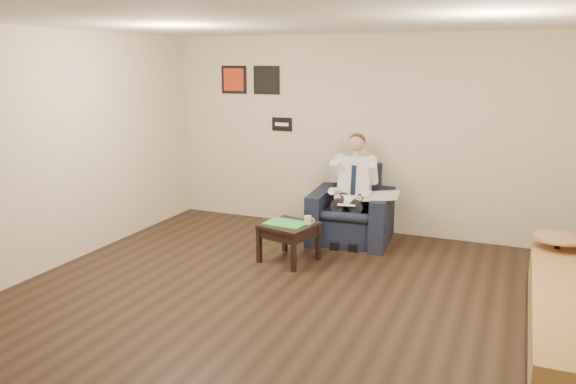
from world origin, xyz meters
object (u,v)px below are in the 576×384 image
at_px(cafe_table, 555,265).
at_px(coffee_mug, 308,220).
at_px(seated_man, 350,193).
at_px(green_folder, 286,223).
at_px(side_table, 289,242).
at_px(armchair, 351,205).
at_px(smartphone, 301,221).

bearing_deg(cafe_table, coffee_mug, -178.06).
xyz_separation_m(seated_man, green_folder, (-0.52, -0.98, -0.21)).
relative_size(coffee_mug, cafe_table, 0.16).
xyz_separation_m(side_table, coffee_mug, (0.22, 0.08, 0.29)).
relative_size(armchair, seated_man, 0.75).
distance_m(side_table, smartphone, 0.30).
xyz_separation_m(armchair, cafe_table, (2.52, -0.93, -0.19)).
relative_size(smartphone, cafe_table, 0.24).
bearing_deg(coffee_mug, armchair, 76.20).
relative_size(armchair, green_folder, 2.18).
bearing_deg(green_folder, coffee_mug, 19.77).
distance_m(green_folder, coffee_mug, 0.27).
relative_size(seated_man, cafe_table, 2.19).
bearing_deg(seated_man, coffee_mug, -111.45).
distance_m(seated_man, coffee_mug, 0.94).
bearing_deg(side_table, armchair, 66.93).
bearing_deg(smartphone, green_folder, -103.96).
height_order(green_folder, coffee_mug, coffee_mug).
height_order(armchair, seated_man, seated_man).
bearing_deg(armchair, coffee_mug, -108.81).
bearing_deg(cafe_table, green_folder, -176.50).
relative_size(seated_man, green_folder, 2.90).
relative_size(side_table, green_folder, 1.22).
distance_m(armchair, green_folder, 1.22).
distance_m(coffee_mug, smartphone, 0.15).
height_order(side_table, smartphone, smartphone).
relative_size(green_folder, smartphone, 3.21).
relative_size(seated_man, side_table, 2.37).
bearing_deg(side_table, smartphone, 58.73).
xyz_separation_m(smartphone, cafe_table, (2.90, 0.02, -0.17)).
bearing_deg(green_folder, side_table, 19.77).
distance_m(seated_man, side_table, 1.17).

